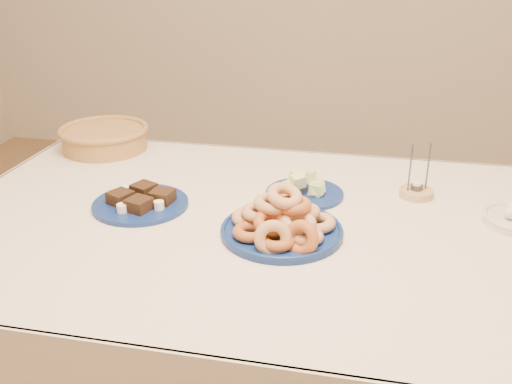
# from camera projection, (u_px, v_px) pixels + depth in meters

# --- Properties ---
(dining_table) EXTENTS (1.71, 1.11, 0.75)m
(dining_table) POSITION_uv_depth(u_px,v_px,m) (260.00, 254.00, 1.54)
(dining_table) COLOR brown
(dining_table) RESTS_ON ground
(donut_platter) EXTENTS (0.34, 0.34, 0.14)m
(donut_platter) POSITION_uv_depth(u_px,v_px,m) (282.00, 224.00, 1.40)
(donut_platter) COLOR navy
(donut_platter) RESTS_ON dining_table
(melon_plate) EXTENTS (0.24, 0.24, 0.08)m
(melon_plate) POSITION_uv_depth(u_px,v_px,m) (305.00, 190.00, 1.63)
(melon_plate) COLOR navy
(melon_plate) RESTS_ON dining_table
(brownie_plate) EXTENTS (0.33, 0.33, 0.05)m
(brownie_plate) POSITION_uv_depth(u_px,v_px,m) (141.00, 202.00, 1.57)
(brownie_plate) COLOR navy
(brownie_plate) RESTS_ON dining_table
(wicker_basket) EXTENTS (0.33, 0.33, 0.08)m
(wicker_basket) POSITION_uv_depth(u_px,v_px,m) (104.00, 137.00, 1.99)
(wicker_basket) COLOR olive
(wicker_basket) RESTS_ON dining_table
(candle_holder) EXTENTS (0.13, 0.13, 0.16)m
(candle_holder) POSITION_uv_depth(u_px,v_px,m) (416.00, 192.00, 1.63)
(candle_holder) COLOR tan
(candle_holder) RESTS_ON dining_table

